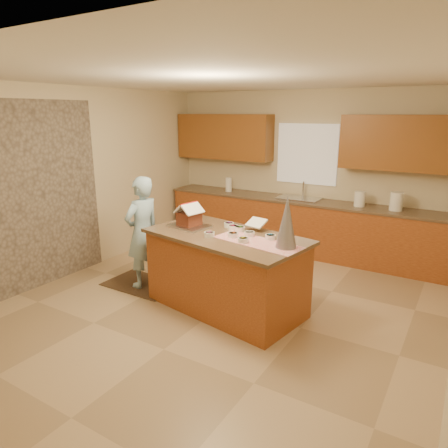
{
  "coord_description": "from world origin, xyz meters",
  "views": [
    {
      "loc": [
        2.44,
        -3.95,
        2.33
      ],
      "look_at": [
        -0.1,
        0.2,
        1.0
      ],
      "focal_mm": 32.77,
      "sensor_mm": 36.0,
      "label": 1
    }
  ],
  "objects_px": {
    "tinsel_tree": "(287,222)",
    "island_base": "(226,273)",
    "boy": "(143,232)",
    "gingerbread_house": "(189,217)"
  },
  "relations": [
    {
      "from": "gingerbread_house",
      "to": "island_base",
      "type": "bearing_deg",
      "value": -4.53
    },
    {
      "from": "island_base",
      "to": "gingerbread_house",
      "type": "distance_m",
      "value": 0.84
    },
    {
      "from": "tinsel_tree",
      "to": "island_base",
      "type": "bearing_deg",
      "value": 173.94
    },
    {
      "from": "tinsel_tree",
      "to": "boy",
      "type": "bearing_deg",
      "value": 178.11
    },
    {
      "from": "tinsel_tree",
      "to": "gingerbread_house",
      "type": "height_order",
      "value": "tinsel_tree"
    },
    {
      "from": "island_base",
      "to": "gingerbread_house",
      "type": "bearing_deg",
      "value": -174.81
    },
    {
      "from": "boy",
      "to": "island_base",
      "type": "bearing_deg",
      "value": 97.95
    },
    {
      "from": "boy",
      "to": "gingerbread_house",
      "type": "bearing_deg",
      "value": 101.9
    },
    {
      "from": "island_base",
      "to": "tinsel_tree",
      "type": "distance_m",
      "value": 1.11
    },
    {
      "from": "island_base",
      "to": "boy",
      "type": "xyz_separation_m",
      "value": [
        -1.3,
        -0.02,
        0.32
      ]
    }
  ]
}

